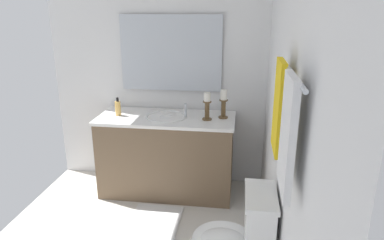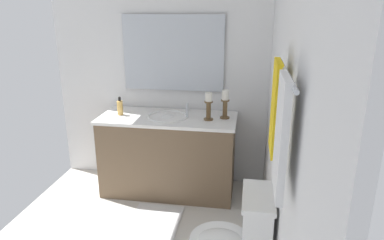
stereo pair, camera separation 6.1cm
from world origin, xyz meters
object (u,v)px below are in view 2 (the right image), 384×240
at_px(towel_near_vanity, 275,108).
at_px(mirror, 173,53).
at_px(bath_mat, 153,224).
at_px(soap_bottle, 120,107).
at_px(candle_holder_short, 209,106).
at_px(towel_center, 281,136).
at_px(candle_holder_tall, 225,103).
at_px(towel_bar, 286,72).
at_px(vanity_cabinet, 169,154).
at_px(sink_basin, 168,120).

bearing_deg(towel_near_vanity, mirror, -151.33).
bearing_deg(bath_mat, soap_bottle, -142.02).
xyz_separation_m(candle_holder_short, towel_center, (1.74, 0.50, 0.37)).
bearing_deg(soap_bottle, bath_mat, 37.98).
relative_size(candle_holder_tall, towel_near_vanity, 0.56).
bearing_deg(candle_holder_short, towel_bar, 18.70).
distance_m(candle_holder_tall, towel_near_vanity, 1.50).
relative_size(candle_holder_short, bath_mat, 0.43).
xyz_separation_m(soap_bottle, bath_mat, (0.61, 0.47, -0.86)).
xyz_separation_m(vanity_cabinet, mirror, (-0.28, 0.00, 0.97)).
xyz_separation_m(sink_basin, towel_near_vanity, (1.37, 0.90, 0.55)).
bearing_deg(bath_mat, mirror, 180.00).
relative_size(mirror, towel_near_vanity, 2.09).
height_order(sink_basin, candle_holder_short, candle_holder_short).
xyz_separation_m(candle_holder_tall, towel_center, (1.81, 0.35, 0.36)).
xyz_separation_m(towel_near_vanity, towel_center, (0.40, 0.00, -0.01)).
bearing_deg(soap_bottle, mirror, 122.03).
bearing_deg(towel_near_vanity, vanity_cabinet, -146.63).
height_order(mirror, candle_holder_tall, mirror).
bearing_deg(mirror, vanity_cabinet, -0.01).
relative_size(soap_bottle, towel_center, 0.36).
xyz_separation_m(towel_bar, bath_mat, (-0.95, -0.92, -1.53)).
bearing_deg(towel_bar, soap_bottle, -138.10).
distance_m(vanity_cabinet, candle_holder_short, 0.67).
relative_size(mirror, soap_bottle, 5.65).
distance_m(sink_basin, towel_bar, 1.98).
distance_m(sink_basin, candle_holder_short, 0.44).
xyz_separation_m(mirror, candle_holder_tall, (0.24, 0.55, -0.43)).
bearing_deg(candle_holder_tall, candle_holder_short, -62.34).
height_order(vanity_cabinet, candle_holder_short, candle_holder_short).
distance_m(towel_bar, towel_near_vanity, 0.30).
xyz_separation_m(soap_bottle, towel_center, (1.76, 1.38, 0.43)).
bearing_deg(mirror, sink_basin, 0.20).
xyz_separation_m(candle_holder_short, soap_bottle, (-0.02, -0.87, -0.06)).
relative_size(towel_near_vanity, bath_mat, 0.81).
distance_m(soap_bottle, bath_mat, 1.16).
xyz_separation_m(vanity_cabinet, towel_near_vanity, (1.37, 0.90, 0.91)).
height_order(sink_basin, soap_bottle, soap_bottle).
height_order(vanity_cabinet, candle_holder_tall, candle_holder_tall).
bearing_deg(soap_bottle, towel_center, 38.09).
xyz_separation_m(candle_holder_tall, candle_holder_short, (0.08, -0.15, -0.01)).
xyz_separation_m(candle_holder_short, bath_mat, (0.59, -0.40, -0.92)).
bearing_deg(candle_holder_tall, soap_bottle, -86.74).
bearing_deg(mirror, towel_bar, 26.41).
height_order(soap_bottle, towel_near_vanity, towel_near_vanity).
height_order(mirror, bath_mat, mirror).
bearing_deg(sink_basin, candle_holder_tall, 94.31).
height_order(sink_basin, bath_mat, sink_basin).
distance_m(towel_near_vanity, towel_center, 0.40).
height_order(candle_holder_short, towel_bar, towel_bar).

